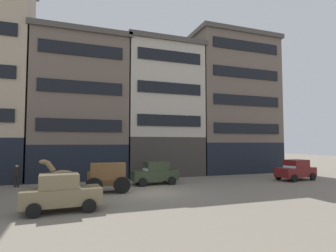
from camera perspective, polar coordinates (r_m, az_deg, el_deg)
The scene contains 10 objects.
ground_plane at distance 19.03m, azimuth -3.06°, elevation -13.68°, with size 120.00×120.00×0.00m, color slate.
building_center_left at distance 27.68m, azimuth -17.85°, elevation 4.05°, with size 9.00×5.61×13.76m.
building_center_right at distance 29.16m, azimuth -1.31°, elevation 3.73°, with size 8.28×5.61×14.00m.
building_far_right at distance 33.21m, azimuth 13.58°, elevation 4.71°, with size 10.34×5.61×16.05m.
cargo_wagon at distance 19.25m, azimuth -12.59°, elevation -10.03°, with size 3.01×1.72×1.98m.
draft_horse at distance 19.10m, azimuth -21.52°, elevation -9.55°, with size 2.35×0.73×2.30m.
sedan_dark at distance 14.75m, azimuth -21.38°, elevation -12.80°, with size 3.80×2.06×1.83m.
sedan_light at distance 22.56m, azimuth -2.78°, elevation -9.75°, with size 3.74×1.94×1.83m.
sedan_parked_curb at distance 27.48m, azimuth 25.07°, elevation -8.31°, with size 3.86×2.21×1.83m.
pedestrian_officer at distance 24.02m, azimuth -29.02°, elevation -8.76°, with size 0.42×0.42×1.79m.
Camera 1 is at (-5.40, -17.94, 3.34)m, focal length 29.22 mm.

